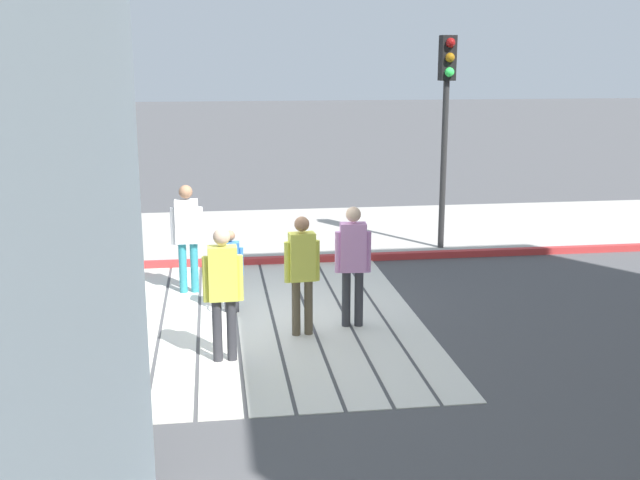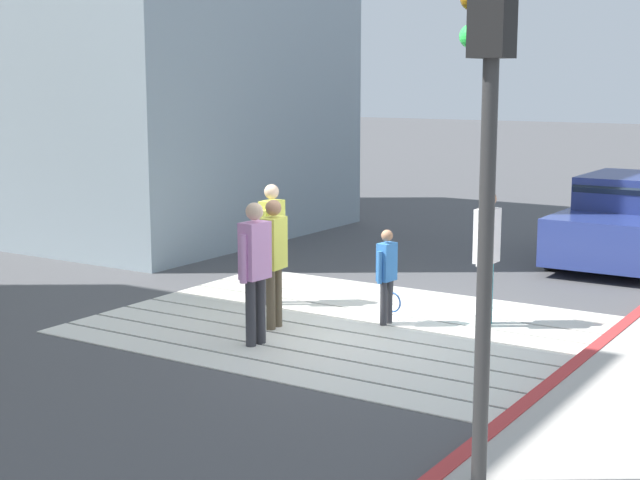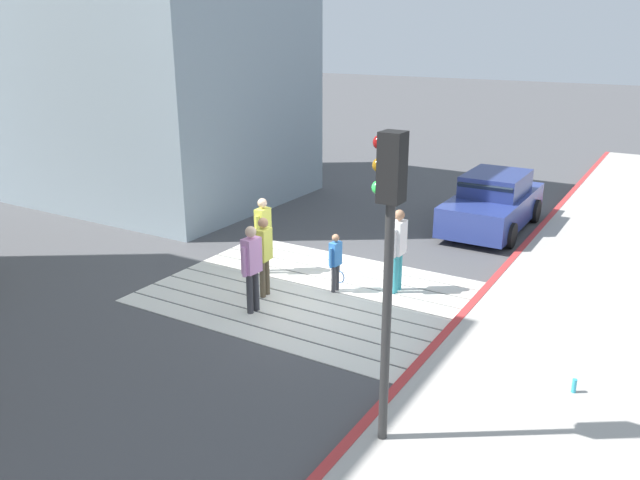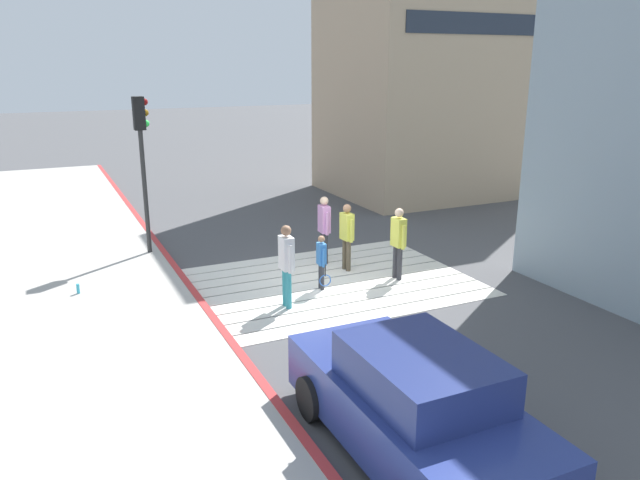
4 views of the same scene
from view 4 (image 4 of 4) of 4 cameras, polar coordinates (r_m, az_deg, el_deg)
ground_plane at (r=14.77m, az=1.19°, el=-3.91°), size 120.00×120.00×0.00m
crosswalk_stripes at (r=14.77m, az=1.19°, el=-3.89°), size 6.40×4.90×0.01m
sidewalk_west at (r=13.42m, az=-20.97°, el=-6.89°), size 4.80×40.00×0.12m
curb_painted at (r=13.71m, az=-11.14°, el=-5.56°), size 0.16×40.00×0.13m
building_far_north at (r=25.30m, az=10.85°, el=17.44°), size 8.00×6.03×11.51m
car_parked_near_curb at (r=8.45m, az=8.73°, el=-14.90°), size 1.99×4.30×1.57m
traffic_light_corner at (r=16.70m, az=-16.18°, el=8.54°), size 0.39×0.28×4.24m
water_bottle at (r=14.70m, az=-21.53°, el=-4.23°), size 0.07×0.07×0.22m
pedestrian_adult_lead at (r=15.30m, az=2.50°, el=0.72°), size 0.25×0.50×1.71m
pedestrian_adult_trailing at (r=14.77m, az=7.28°, el=0.15°), size 0.23×0.51×1.76m
pedestrian_adult_side at (r=15.84m, az=0.39°, el=1.42°), size 0.26×0.52×1.78m
pedestrian_teen_behind at (r=12.95m, az=-3.13°, el=-1.89°), size 0.24×0.53×1.82m
pedestrian_child_with_racket at (r=14.06m, az=0.15°, el=-1.83°), size 0.28×0.41×1.29m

